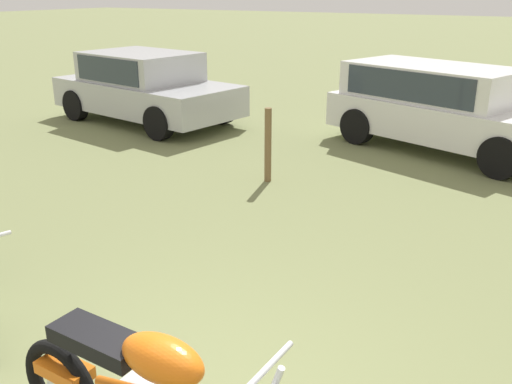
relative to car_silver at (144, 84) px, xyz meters
name	(u,v)px	position (x,y,z in m)	size (l,w,h in m)	color
car_silver	(144,84)	(0.00, 0.00, 0.00)	(4.28, 2.44, 1.43)	#B2B5BA
car_white	(441,101)	(5.81, 0.99, 0.04)	(4.39, 2.87, 1.43)	silver
fence_post_wooden	(268,145)	(4.15, -2.10, -0.26)	(0.10, 0.10, 1.08)	brown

